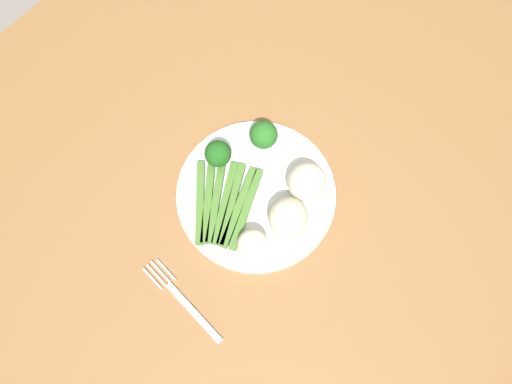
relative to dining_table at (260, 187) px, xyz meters
The scene contains 10 objects.
ground_plane 0.69m from the dining_table, ahead, with size 6.00×6.00×0.02m, color gray.
dining_table is the anchor object (origin of this frame).
plate 0.11m from the dining_table, 148.66° to the right, with size 0.26×0.26×0.01m, color white.
asparagus_bundle 0.15m from the dining_table, behind, with size 0.16×0.15×0.01m.
broccoli_right 0.16m from the dining_table, 124.11° to the left, with size 0.04×0.04×0.05m.
broccoli_near_center 0.15m from the dining_table, 35.52° to the left, with size 0.05×0.05×0.06m.
cauliflower_front_left 0.17m from the dining_table, 115.83° to the right, with size 0.06×0.06×0.06m, color beige.
cauliflower_mid 0.16m from the dining_table, 77.36° to the right, with size 0.06×0.06×0.06m, color silver.
cauliflower_left 0.19m from the dining_table, 144.54° to the right, with size 0.05×0.05×0.05m, color silver.
fork 0.26m from the dining_table, 168.02° to the right, with size 0.03×0.17×0.00m.
Camera 1 is at (-0.23, -0.19, 1.53)m, focal length 33.92 mm.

